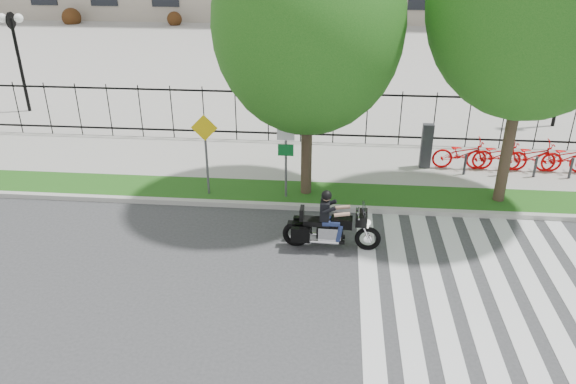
{
  "coord_description": "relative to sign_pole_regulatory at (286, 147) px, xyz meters",
  "views": [
    {
      "loc": [
        1.29,
        -10.35,
        7.65
      ],
      "look_at": [
        0.09,
        3.0,
        1.08
      ],
      "focal_mm": 35.0,
      "sensor_mm": 36.0,
      "label": 1
    }
  ],
  "objects": [
    {
      "name": "lamp_post_left",
      "position": [
        -11.89,
        7.42,
        1.47
      ],
      "size": [
        1.06,
        0.7,
        4.25
      ],
      "color": "black",
      "rests_on": "ground"
    },
    {
      "name": "lamp_post_right",
      "position": [
        10.11,
        7.42,
        1.47
      ],
      "size": [
        1.06,
        0.7,
        4.25
      ],
      "color": "black",
      "rests_on": "ground"
    },
    {
      "name": "motorcycle_rider",
      "position": [
        1.39,
        -2.52,
        -1.09
      ],
      "size": [
        2.52,
        0.75,
        1.94
      ],
      "color": "black",
      "rests_on": "ground"
    },
    {
      "name": "street_tree_1",
      "position": [
        0.58,
        0.37,
        3.36
      ],
      "size": [
        5.18,
        5.18,
        7.93
      ],
      "color": "#31261B",
      "rests_on": "grass_verge"
    },
    {
      "name": "grass_verge",
      "position": [
        0.11,
        0.37,
        -1.66
      ],
      "size": [
        60.0,
        1.5,
        0.15
      ],
      "primitive_type": "cube",
      "color": "#1C4812",
      "rests_on": "ground"
    },
    {
      "name": "crosswalk_stripes",
      "position": [
        4.94,
        -4.58,
        -1.73
      ],
      "size": [
        5.7,
        8.0,
        0.01
      ],
      "primitive_type": null,
      "color": "silver",
      "rests_on": "ground"
    },
    {
      "name": "sign_pole_regulatory",
      "position": [
        0.0,
        0.0,
        0.0
      ],
      "size": [
        0.5,
        0.09,
        2.5
      ],
      "color": "#59595B",
      "rests_on": "grass_verge"
    },
    {
      "name": "sign_pole_warning",
      "position": [
        -2.34,
        0.0,
        0.0
      ],
      "size": [
        0.78,
        0.09,
        2.49
      ],
      "color": "#59595B",
      "rests_on": "grass_verge"
    },
    {
      "name": "sidewalk",
      "position": [
        0.11,
        2.87,
        -1.66
      ],
      "size": [
        60.0,
        3.5,
        0.15
      ],
      "primitive_type": "cube",
      "color": "#AFACA3",
      "rests_on": "ground"
    },
    {
      "name": "ground",
      "position": [
        0.11,
        -4.58,
        -1.74
      ],
      "size": [
        120.0,
        120.0,
        0.0
      ],
      "primitive_type": "plane",
      "color": "#363638",
      "rests_on": "ground"
    },
    {
      "name": "curb",
      "position": [
        0.11,
        -0.48,
        -1.66
      ],
      "size": [
        60.0,
        0.2,
        0.15
      ],
      "primitive_type": "cube",
      "color": "#AFADA5",
      "rests_on": "ground"
    },
    {
      "name": "iron_fence",
      "position": [
        0.11,
        4.62,
        -0.59
      ],
      "size": [
        30.0,
        0.06,
        2.0
      ],
      "primitive_type": null,
      "color": "black",
      "rests_on": "sidewalk"
    },
    {
      "name": "plaza",
      "position": [
        0.11,
        20.42,
        -1.69
      ],
      "size": [
        80.0,
        34.0,
        0.1
      ],
      "primitive_type": "cube",
      "color": "#AFACA3",
      "rests_on": "ground"
    }
  ]
}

